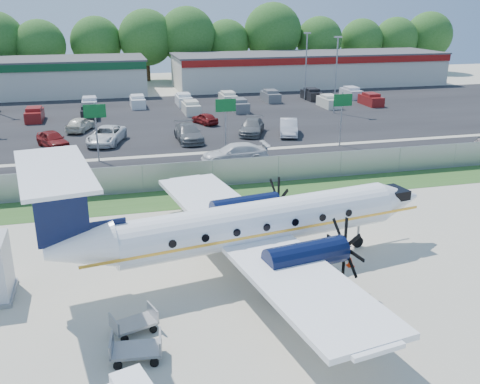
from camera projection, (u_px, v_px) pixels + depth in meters
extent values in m
plane|color=beige|center=(270.00, 276.00, 26.04)|extent=(170.00, 170.00, 0.00)
cube|color=#2D561E|center=(219.00, 196.00, 37.02)|extent=(170.00, 4.00, 0.02)
cube|color=black|center=(201.00, 168.00, 43.42)|extent=(170.00, 8.00, 0.02)
cube|color=black|center=(169.00, 118.00, 62.64)|extent=(170.00, 32.00, 0.02)
cube|color=gray|center=(213.00, 174.00, 38.52)|extent=(120.00, 0.02, 1.90)
cube|color=gray|center=(212.00, 161.00, 38.20)|extent=(120.00, 0.06, 0.06)
cube|color=gray|center=(213.00, 186.00, 38.84)|extent=(120.00, 0.06, 0.06)
cube|color=beige|center=(309.00, 70.00, 88.00)|extent=(44.00, 12.00, 5.00)
cube|color=#474749|center=(310.00, 53.00, 87.14)|extent=(44.40, 12.40, 0.24)
cube|color=maroon|center=(324.00, 61.00, 81.76)|extent=(44.00, 0.20, 1.00)
cylinder|color=gray|center=(97.00, 132.00, 44.40)|extent=(0.14, 0.14, 5.00)
cube|color=#0C5923|center=(95.00, 111.00, 43.67)|extent=(1.80, 0.08, 1.10)
cylinder|color=gray|center=(225.00, 125.00, 46.96)|extent=(0.14, 0.14, 5.00)
cube|color=#0C5923|center=(226.00, 105.00, 46.23)|extent=(1.80, 0.08, 1.10)
cylinder|color=gray|center=(341.00, 119.00, 49.52)|extent=(0.14, 0.14, 5.00)
cube|color=#0C5923|center=(343.00, 100.00, 48.79)|extent=(1.80, 0.08, 1.10)
cylinder|color=gray|center=(336.00, 76.00, 63.98)|extent=(0.18, 0.18, 9.00)
cube|color=gray|center=(338.00, 37.00, 62.50)|extent=(0.90, 0.35, 0.18)
cylinder|color=gray|center=(306.00, 67.00, 73.13)|extent=(0.18, 0.18, 9.00)
cube|color=gray|center=(307.00, 33.00, 71.65)|extent=(0.90, 0.35, 0.18)
cylinder|color=white|center=(260.00, 222.00, 26.11)|extent=(14.33, 4.43, 2.15)
cone|color=white|center=(397.00, 199.00, 29.26)|extent=(2.81, 2.53, 2.15)
cone|color=white|center=(80.00, 248.00, 22.79)|extent=(3.26, 2.60, 2.15)
cube|color=black|center=(395.00, 193.00, 29.04)|extent=(1.25, 1.62, 0.51)
cube|color=white|center=(250.00, 236.00, 26.10)|extent=(6.82, 20.28, 0.25)
cylinder|color=black|center=(306.00, 255.00, 23.67)|extent=(4.01, 1.86, 1.25)
cylinder|color=black|center=(245.00, 207.00, 29.36)|extent=(4.01, 1.86, 1.25)
cube|color=black|center=(61.00, 208.00, 21.94)|extent=(2.16, 0.55, 3.29)
cube|color=white|center=(53.00, 170.00, 21.36)|extent=(3.83, 7.38, 0.16)
cylinder|color=gray|center=(358.00, 235.00, 28.90)|extent=(0.14, 0.14, 1.47)
cylinder|color=black|center=(357.00, 242.00, 29.03)|extent=(0.66, 0.30, 0.63)
cylinder|color=black|center=(280.00, 293.00, 23.73)|extent=(0.79, 0.57, 0.73)
cylinder|color=black|center=(225.00, 238.00, 29.42)|extent=(0.79, 0.57, 0.73)
cube|color=black|center=(144.00, 380.00, 17.18)|extent=(0.47, 1.05, 0.38)
cube|color=gray|center=(136.00, 350.00, 19.74)|extent=(1.98, 1.33, 0.11)
cube|color=gray|center=(111.00, 345.00, 19.54)|extent=(0.20, 1.12, 0.56)
cube|color=gray|center=(160.00, 341.00, 19.76)|extent=(0.20, 1.12, 0.56)
cylinder|color=black|center=(118.00, 366.00, 19.26)|extent=(0.35, 0.15, 0.34)
cylinder|color=black|center=(120.00, 349.00, 20.22)|extent=(0.35, 0.15, 0.34)
cylinder|color=black|center=(154.00, 363.00, 19.43)|extent=(0.35, 0.15, 0.34)
cylinder|color=black|center=(155.00, 346.00, 20.39)|extent=(0.35, 0.15, 0.34)
cube|color=gray|center=(134.00, 323.00, 21.43)|extent=(1.98, 1.54, 0.10)
cube|color=gray|center=(114.00, 324.00, 20.92)|extent=(0.40, 1.01, 0.52)
cube|color=gray|center=(153.00, 312.00, 21.77)|extent=(0.40, 1.01, 0.52)
cylinder|color=black|center=(125.00, 339.00, 20.82)|extent=(0.33, 0.20, 0.31)
cylinder|color=black|center=(116.00, 327.00, 21.57)|extent=(0.33, 0.20, 0.31)
cylinder|color=black|center=(153.00, 329.00, 21.44)|extent=(0.33, 0.20, 0.31)
cylinder|color=black|center=(144.00, 318.00, 22.20)|extent=(0.33, 0.20, 0.31)
cone|color=red|center=(350.00, 261.00, 26.94)|extent=(0.34, 0.34, 0.50)
cube|color=red|center=(350.00, 266.00, 27.01)|extent=(0.35, 0.35, 0.03)
cone|color=red|center=(354.00, 322.00, 21.71)|extent=(0.36, 0.36, 0.54)
cube|color=red|center=(353.00, 328.00, 21.80)|extent=(0.38, 0.38, 0.03)
cone|color=red|center=(217.00, 201.00, 35.08)|extent=(0.40, 0.40, 0.60)
cube|color=red|center=(217.00, 205.00, 35.17)|extent=(0.42, 0.42, 0.03)
imported|color=silver|center=(235.00, 163.00, 44.72)|extent=(5.67, 2.36, 1.64)
imported|color=maroon|center=(54.00, 148.00, 49.57)|extent=(3.57, 4.93, 1.56)
imported|color=silver|center=(107.00, 144.00, 51.06)|extent=(4.28, 6.36, 1.62)
imported|color=#595B5E|center=(189.00, 141.00, 51.94)|extent=(2.41, 5.67, 1.63)
imported|color=#595B5E|center=(252.00, 134.00, 54.79)|extent=(4.05, 5.75, 1.55)
imported|color=silver|center=(288.00, 135.00, 54.40)|extent=(3.12, 5.21, 1.62)
imported|color=beige|center=(81.00, 131.00, 56.08)|extent=(3.26, 4.78, 1.51)
imported|color=maroon|center=(205.00, 124.00, 59.46)|extent=(2.82, 4.05, 1.28)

